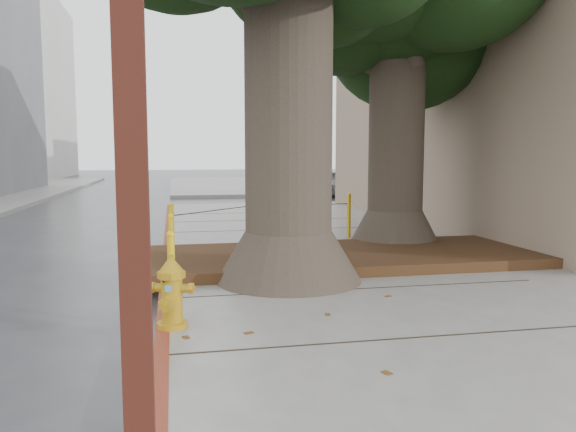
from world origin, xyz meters
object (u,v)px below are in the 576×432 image
at_px(signpost, 134,237).
at_px(car_red, 463,186).
at_px(fire_hydrant, 172,292).
at_px(car_silver, 347,183).

xyz_separation_m(signpost, car_red, (12.24, 20.70, -1.14)).
bearing_deg(car_red, fire_hydrant, 136.56).
height_order(fire_hydrant, signpost, signpost).
relative_size(fire_hydrant, car_silver, 0.20).
height_order(signpost, car_silver, signpost).
bearing_deg(signpost, car_red, 59.49).
xyz_separation_m(signpost, car_silver, (7.80, 23.01, -1.07)).
height_order(car_silver, car_red, car_silver).
bearing_deg(fire_hydrant, signpost, -73.89).
bearing_deg(car_silver, fire_hydrant, 162.99).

